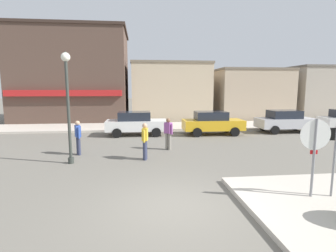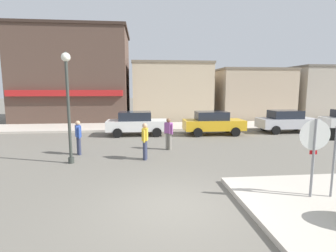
{
  "view_description": "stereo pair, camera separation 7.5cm",
  "coord_description": "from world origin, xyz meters",
  "px_view_note": "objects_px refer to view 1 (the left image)",
  "views": [
    {
      "loc": [
        -0.88,
        -6.47,
        3.09
      ],
      "look_at": [
        0.32,
        4.5,
        1.5
      ],
      "focal_mm": 28.0,
      "sensor_mm": 36.0,
      "label": 1
    },
    {
      "loc": [
        -0.81,
        -6.48,
        3.09
      ],
      "look_at": [
        0.32,
        4.5,
        1.5
      ],
      "focal_mm": 28.0,
      "sensor_mm": 36.0,
      "label": 2
    }
  ],
  "objects_px": {
    "parked_car_second": "(212,123)",
    "stop_sign": "(314,148)",
    "parked_car_third": "(285,121)",
    "one_way_sign": "(335,154)",
    "lamp_post": "(67,92)",
    "pedestrian_crossing_far": "(78,137)",
    "pedestrian_crossing_near": "(145,140)",
    "parked_car_nearest": "(136,123)",
    "pedestrian_kerb_side": "(168,133)"
  },
  "relations": [
    {
      "from": "parked_car_third",
      "to": "pedestrian_crossing_near",
      "type": "relative_size",
      "value": 2.49
    },
    {
      "from": "pedestrian_kerb_side",
      "to": "lamp_post",
      "type": "bearing_deg",
      "value": -154.91
    },
    {
      "from": "lamp_post",
      "to": "pedestrian_crossing_far",
      "type": "distance_m",
      "value": 2.54
    },
    {
      "from": "parked_car_second",
      "to": "parked_car_third",
      "type": "height_order",
      "value": "same"
    },
    {
      "from": "lamp_post",
      "to": "parked_car_second",
      "type": "distance_m",
      "value": 10.05
    },
    {
      "from": "lamp_post",
      "to": "pedestrian_crossing_near",
      "type": "distance_m",
      "value": 3.73
    },
    {
      "from": "parked_car_nearest",
      "to": "pedestrian_crossing_near",
      "type": "height_order",
      "value": "pedestrian_crossing_near"
    },
    {
      "from": "one_way_sign",
      "to": "parked_car_second",
      "type": "distance_m",
      "value": 10.68
    },
    {
      "from": "parked_car_third",
      "to": "stop_sign",
      "type": "bearing_deg",
      "value": -117.08
    },
    {
      "from": "one_way_sign",
      "to": "pedestrian_crossing_far",
      "type": "relative_size",
      "value": 1.3
    },
    {
      "from": "stop_sign",
      "to": "pedestrian_crossing_far",
      "type": "height_order",
      "value": "stop_sign"
    },
    {
      "from": "one_way_sign",
      "to": "parked_car_third",
      "type": "distance_m",
      "value": 12.15
    },
    {
      "from": "parked_car_third",
      "to": "pedestrian_crossing_far",
      "type": "bearing_deg",
      "value": -159.14
    },
    {
      "from": "stop_sign",
      "to": "parked_car_third",
      "type": "height_order",
      "value": "stop_sign"
    },
    {
      "from": "one_way_sign",
      "to": "parked_car_third",
      "type": "bearing_deg",
      "value": 65.4
    },
    {
      "from": "stop_sign",
      "to": "one_way_sign",
      "type": "distance_m",
      "value": 0.6
    },
    {
      "from": "pedestrian_crossing_near",
      "to": "pedestrian_kerb_side",
      "type": "height_order",
      "value": "same"
    },
    {
      "from": "lamp_post",
      "to": "parked_car_nearest",
      "type": "distance_m",
      "value": 7.23
    },
    {
      "from": "pedestrian_crossing_near",
      "to": "pedestrian_kerb_side",
      "type": "xyz_separation_m",
      "value": [
        1.21,
        1.76,
        0.0
      ]
    },
    {
      "from": "one_way_sign",
      "to": "pedestrian_crossing_near",
      "type": "bearing_deg",
      "value": 135.92
    },
    {
      "from": "pedestrian_kerb_side",
      "to": "parked_car_nearest",
      "type": "bearing_deg",
      "value": 110.75
    },
    {
      "from": "pedestrian_crossing_near",
      "to": "parked_car_nearest",
      "type": "bearing_deg",
      "value": 94.18
    },
    {
      "from": "parked_car_third",
      "to": "lamp_post",
      "type": "bearing_deg",
      "value": -153.86
    },
    {
      "from": "parked_car_nearest",
      "to": "pedestrian_crossing_far",
      "type": "xyz_separation_m",
      "value": [
        -2.63,
        -4.95,
        0.06
      ]
    },
    {
      "from": "one_way_sign",
      "to": "lamp_post",
      "type": "distance_m",
      "value": 9.43
    },
    {
      "from": "pedestrian_crossing_near",
      "to": "pedestrian_crossing_far",
      "type": "bearing_deg",
      "value": 158.84
    },
    {
      "from": "pedestrian_crossing_far",
      "to": "pedestrian_kerb_side",
      "type": "bearing_deg",
      "value": 7.58
    },
    {
      "from": "stop_sign",
      "to": "parked_car_second",
      "type": "bearing_deg",
      "value": 88.87
    },
    {
      "from": "parked_car_second",
      "to": "pedestrian_kerb_side",
      "type": "bearing_deg",
      "value": -130.2
    },
    {
      "from": "lamp_post",
      "to": "pedestrian_crossing_far",
      "type": "relative_size",
      "value": 2.82
    },
    {
      "from": "parked_car_second",
      "to": "pedestrian_kerb_side",
      "type": "distance_m",
      "value": 5.32
    },
    {
      "from": "pedestrian_crossing_near",
      "to": "one_way_sign",
      "type": "bearing_deg",
      "value": -44.08
    },
    {
      "from": "parked_car_nearest",
      "to": "parked_car_second",
      "type": "relative_size",
      "value": 1.0
    },
    {
      "from": "pedestrian_crossing_near",
      "to": "pedestrian_crossing_far",
      "type": "xyz_separation_m",
      "value": [
        -3.08,
        1.19,
        0.0
      ]
    },
    {
      "from": "one_way_sign",
      "to": "parked_car_third",
      "type": "xyz_separation_m",
      "value": [
        5.05,
        11.04,
        -0.52
      ]
    },
    {
      "from": "parked_car_third",
      "to": "pedestrian_crossing_near",
      "type": "xyz_separation_m",
      "value": [
        -10.05,
        -6.2,
        0.06
      ]
    },
    {
      "from": "pedestrian_kerb_side",
      "to": "parked_car_third",
      "type": "bearing_deg",
      "value": 26.64
    },
    {
      "from": "lamp_post",
      "to": "parked_car_third",
      "type": "height_order",
      "value": "lamp_post"
    },
    {
      "from": "parked_car_second",
      "to": "stop_sign",
      "type": "bearing_deg",
      "value": -91.13
    },
    {
      "from": "lamp_post",
      "to": "parked_car_second",
      "type": "bearing_deg",
      "value": 38.17
    },
    {
      "from": "one_way_sign",
      "to": "parked_car_second",
      "type": "relative_size",
      "value": 0.52
    },
    {
      "from": "pedestrian_kerb_side",
      "to": "pedestrian_crossing_far",
      "type": "bearing_deg",
      "value": -172.42
    },
    {
      "from": "lamp_post",
      "to": "pedestrian_crossing_near",
      "type": "xyz_separation_m",
      "value": [
        3.08,
        0.24,
        -2.09
      ]
    },
    {
      "from": "stop_sign",
      "to": "pedestrian_crossing_far",
      "type": "distance_m",
      "value": 9.63
    },
    {
      "from": "lamp_post",
      "to": "parked_car_third",
      "type": "bearing_deg",
      "value": 26.14
    },
    {
      "from": "one_way_sign",
      "to": "pedestrian_crossing_near",
      "type": "distance_m",
      "value": 6.97
    },
    {
      "from": "stop_sign",
      "to": "parked_car_nearest",
      "type": "relative_size",
      "value": 0.57
    },
    {
      "from": "stop_sign",
      "to": "parked_car_third",
      "type": "xyz_separation_m",
      "value": [
        5.62,
        10.99,
        -0.71
      ]
    },
    {
      "from": "one_way_sign",
      "to": "pedestrian_crossing_far",
      "type": "distance_m",
      "value": 10.09
    },
    {
      "from": "pedestrian_crossing_near",
      "to": "lamp_post",
      "type": "bearing_deg",
      "value": -175.48
    }
  ]
}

